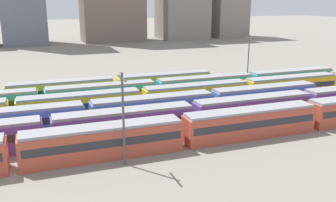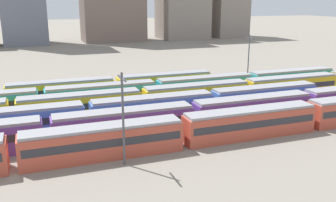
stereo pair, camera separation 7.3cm
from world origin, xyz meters
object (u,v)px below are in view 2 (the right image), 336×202
(train_track_0, at_px, (310,115))
(train_track_3, at_px, (246,90))
(train_track_4, at_px, (156,90))
(catenary_pole_1, at_px, (249,56))
(train_track_1, at_px, (253,109))
(train_track_5, at_px, (61,91))
(train_track_2, at_px, (153,108))
(catenary_pole_2, at_px, (123,115))

(train_track_0, height_order, train_track_3, same)
(train_track_4, xyz_separation_m, catenary_pole_1, (23.50, 8.27, 3.66))
(train_track_3, bearing_deg, train_track_1, -116.94)
(train_track_4, bearing_deg, train_track_5, 161.40)
(train_track_2, distance_m, train_track_4, 11.09)
(train_track_0, xyz_separation_m, train_track_5, (-30.78, 26.00, -0.00))
(train_track_5, xyz_separation_m, catenary_pole_2, (4.11, -28.73, 3.68))
(train_track_2, height_order, train_track_5, same)
(train_track_0, bearing_deg, train_track_2, 151.54)
(catenary_pole_1, xyz_separation_m, catenary_pole_2, (-34.84, -31.81, 0.02))
(train_track_0, xyz_separation_m, train_track_1, (-5.79, 5.20, 0.00))
(train_track_3, xyz_separation_m, train_track_4, (-14.82, 5.20, 0.00))
(train_track_2, xyz_separation_m, train_track_4, (3.86, 10.40, 0.00))
(train_track_0, distance_m, train_track_4, 25.84)
(train_track_3, distance_m, catenary_pole_1, 16.44)
(train_track_2, bearing_deg, catenary_pole_1, 34.32)
(train_track_2, bearing_deg, train_track_4, 69.63)
(train_track_1, bearing_deg, train_track_4, 121.44)
(catenary_pole_1, bearing_deg, train_track_1, -120.32)
(train_track_3, relative_size, catenary_pole_2, 11.18)
(train_track_4, bearing_deg, train_track_1, -58.56)
(train_track_0, relative_size, train_track_2, 2.02)
(train_track_0, xyz_separation_m, catenary_pole_2, (-26.66, -2.73, 3.68))
(train_track_3, relative_size, catenary_pole_1, 11.22)
(train_track_4, distance_m, train_track_5, 16.30)
(train_track_5, xyz_separation_m, catenary_pole_1, (38.95, 3.07, 3.66))
(train_track_3, height_order, catenary_pole_1, catenary_pole_1)
(catenary_pole_1, bearing_deg, train_track_4, -160.60)
(train_track_2, xyz_separation_m, train_track_5, (-11.59, 15.60, 0.00))
(train_track_1, bearing_deg, catenary_pole_1, 59.68)
(train_track_1, height_order, train_track_5, same)
(catenary_pole_2, bearing_deg, train_track_5, 98.14)
(train_track_0, xyz_separation_m, train_track_4, (-15.32, 20.80, 0.00))
(train_track_1, distance_m, train_track_4, 18.28)
(train_track_4, distance_m, catenary_pole_1, 25.18)
(train_track_0, xyz_separation_m, train_track_2, (-19.19, 10.40, -0.00))
(train_track_2, bearing_deg, catenary_pole_2, -119.66)
(catenary_pole_2, bearing_deg, train_track_3, 35.02)
(train_track_5, bearing_deg, train_track_0, -40.19)
(catenary_pole_2, bearing_deg, catenary_pole_1, 42.40)
(train_track_0, relative_size, train_track_3, 1.00)
(train_track_2, distance_m, train_track_5, 19.43)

